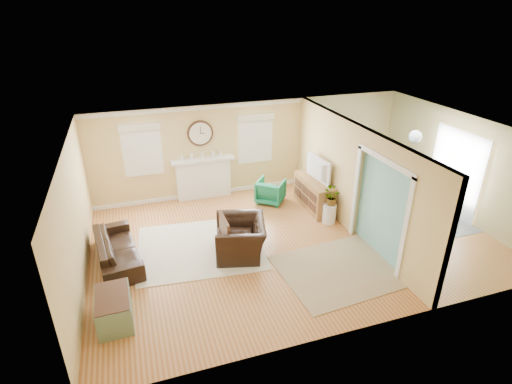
% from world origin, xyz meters
% --- Properties ---
extents(floor, '(9.00, 9.00, 0.00)m').
position_xyz_m(floor, '(0.00, 0.00, 0.00)').
color(floor, '#9E5725').
rests_on(floor, ground).
extents(wall_back, '(9.00, 0.02, 2.60)m').
position_xyz_m(wall_back, '(0.00, 3.00, 1.30)').
color(wall_back, '#D7B576').
rests_on(wall_back, ground).
extents(wall_front, '(9.00, 0.02, 2.60)m').
position_xyz_m(wall_front, '(0.00, -3.00, 1.30)').
color(wall_front, '#D7B576').
rests_on(wall_front, ground).
extents(wall_left, '(0.02, 6.00, 2.60)m').
position_xyz_m(wall_left, '(-4.50, 0.00, 1.30)').
color(wall_left, '#D7B576').
rests_on(wall_left, ground).
extents(wall_right, '(0.02, 6.00, 2.60)m').
position_xyz_m(wall_right, '(4.50, 0.00, 1.30)').
color(wall_right, '#D7B576').
rests_on(wall_right, ground).
extents(ceiling, '(9.00, 6.00, 0.02)m').
position_xyz_m(ceiling, '(0.00, 0.00, 2.60)').
color(ceiling, white).
rests_on(ceiling, wall_back).
extents(partition, '(0.17, 6.00, 2.60)m').
position_xyz_m(partition, '(1.51, 0.28, 1.36)').
color(partition, '#D7B576').
rests_on(partition, ground).
extents(fireplace, '(1.70, 0.30, 1.17)m').
position_xyz_m(fireplace, '(-1.50, 2.88, 0.60)').
color(fireplace, white).
rests_on(fireplace, ground).
extents(wall_clock, '(0.70, 0.07, 0.70)m').
position_xyz_m(wall_clock, '(-1.50, 2.97, 1.85)').
color(wall_clock, '#4B2E1D').
rests_on(wall_clock, wall_back).
extents(window_left, '(1.05, 0.13, 1.42)m').
position_xyz_m(window_left, '(-3.05, 2.95, 1.66)').
color(window_left, white).
rests_on(window_left, wall_back).
extents(window_right, '(1.05, 0.13, 1.42)m').
position_xyz_m(window_right, '(0.05, 2.95, 1.66)').
color(window_right, white).
rests_on(window_right, wall_back).
extents(french_doors, '(0.06, 1.70, 2.20)m').
position_xyz_m(french_doors, '(4.45, 0.00, 1.10)').
color(french_doors, white).
rests_on(french_doors, ground).
extents(pendant, '(0.30, 0.30, 0.55)m').
position_xyz_m(pendant, '(3.00, 0.00, 2.20)').
color(pendant, gold).
rests_on(pendant, ceiling).
extents(rug_cream, '(2.94, 2.61, 0.01)m').
position_xyz_m(rug_cream, '(-2.13, 0.31, 0.01)').
color(rug_cream, beige).
rests_on(rug_cream, floor).
extents(rug_jute, '(2.59, 2.19, 0.01)m').
position_xyz_m(rug_jute, '(0.47, -1.42, 0.01)').
color(rug_jute, tan).
rests_on(rug_jute, floor).
extents(rug_grey, '(2.44, 3.05, 0.01)m').
position_xyz_m(rug_grey, '(3.34, 0.36, 0.01)').
color(rug_grey, slate).
rests_on(rug_grey, floor).
extents(sofa, '(1.04, 2.10, 0.59)m').
position_xyz_m(sofa, '(-3.88, 0.36, 0.29)').
color(sofa, black).
rests_on(sofa, floor).
extents(eames_chair, '(1.32, 1.43, 0.78)m').
position_xyz_m(eames_chair, '(-1.31, -0.18, 0.39)').
color(eames_chair, black).
rests_on(eames_chair, floor).
extents(green_chair, '(0.99, 0.99, 0.65)m').
position_xyz_m(green_chair, '(0.18, 1.99, 0.33)').
color(green_chair, '#157C4F').
rests_on(green_chair, floor).
extents(trunk, '(0.59, 0.95, 0.54)m').
position_xyz_m(trunk, '(-3.96, -1.51, 0.27)').
color(trunk, gray).
rests_on(trunk, floor).
extents(credenza, '(0.52, 1.53, 0.80)m').
position_xyz_m(credenza, '(1.16, 1.32, 0.40)').
color(credenza, olive).
rests_on(credenza, floor).
extents(tv, '(0.24, 1.11, 0.63)m').
position_xyz_m(tv, '(1.14, 1.32, 1.12)').
color(tv, black).
rests_on(tv, credenza).
extents(garden_stool, '(0.33, 0.33, 0.49)m').
position_xyz_m(garden_stool, '(1.18, 0.44, 0.25)').
color(garden_stool, white).
rests_on(garden_stool, floor).
extents(potted_plant, '(0.51, 0.53, 0.45)m').
position_xyz_m(potted_plant, '(1.18, 0.44, 0.72)').
color(potted_plant, '#337F33').
rests_on(potted_plant, garden_stool).
extents(dining_table, '(1.30, 1.82, 0.58)m').
position_xyz_m(dining_table, '(3.34, 0.36, 0.29)').
color(dining_table, '#4B2E1D').
rests_on(dining_table, floor).
extents(dining_chair_n, '(0.50, 0.50, 0.90)m').
position_xyz_m(dining_chair_n, '(3.42, 1.55, 0.53)').
color(dining_chair_n, slate).
rests_on(dining_chair_n, floor).
extents(dining_chair_s, '(0.45, 0.45, 0.87)m').
position_xyz_m(dining_chair_s, '(3.25, -0.77, 0.51)').
color(dining_chair_s, slate).
rests_on(dining_chair_s, floor).
extents(dining_chair_w, '(0.44, 0.44, 0.89)m').
position_xyz_m(dining_chair_w, '(2.75, 0.41, 0.52)').
color(dining_chair_w, white).
rests_on(dining_chair_w, floor).
extents(dining_chair_e, '(0.47, 0.47, 0.92)m').
position_xyz_m(dining_chair_e, '(3.94, 0.28, 0.54)').
color(dining_chair_e, slate).
rests_on(dining_chair_e, floor).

